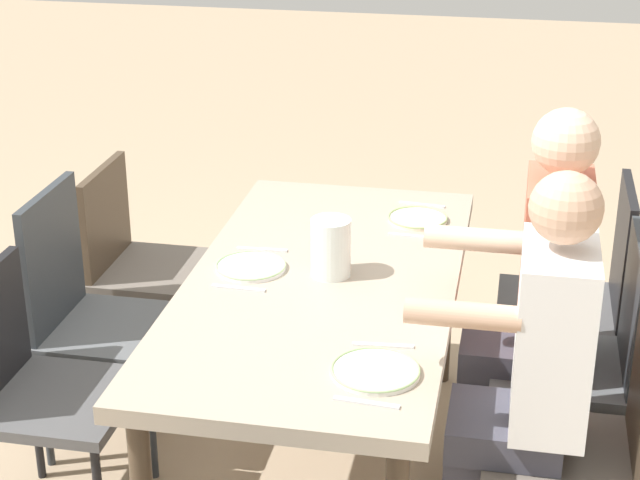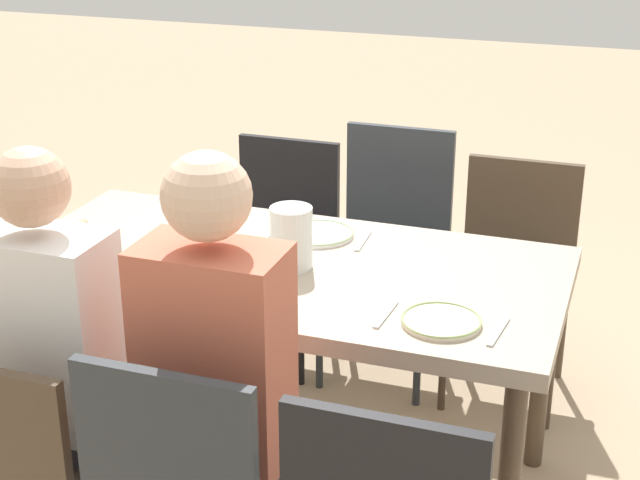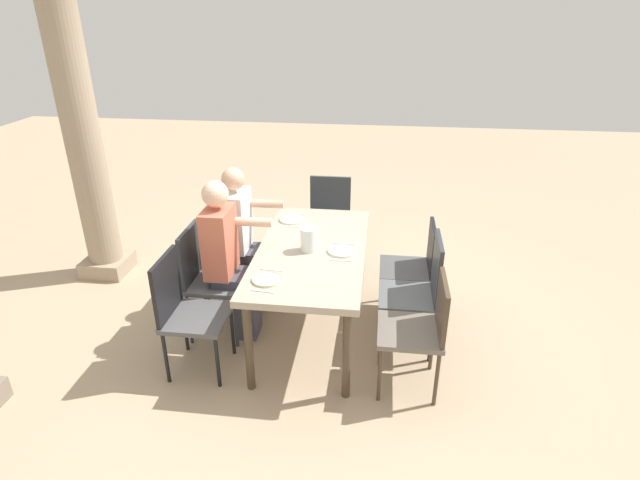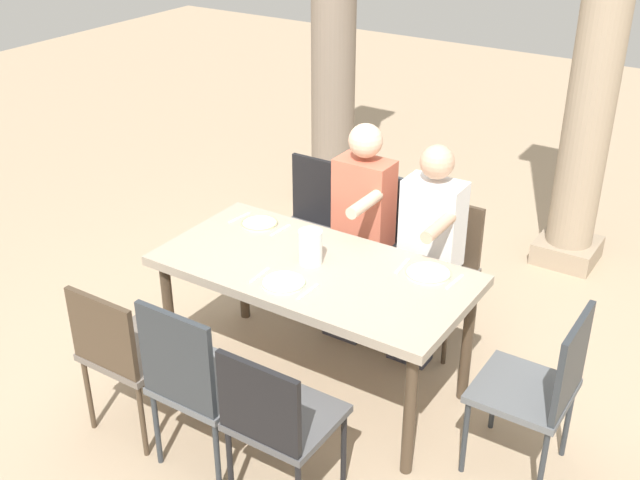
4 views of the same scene
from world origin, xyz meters
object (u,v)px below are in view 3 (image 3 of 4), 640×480
object	(u,v)px
chair_head_east	(329,216)
diner_man_white	(245,235)
diner_woman_green	(229,256)
chair_mid_south	(419,288)
plate_1	(342,251)
plate_2	(293,219)
chair_east_north	(224,253)
plate_0	(267,279)
chair_mid_north	(207,274)
chair_west_south	(421,326)
water_pitcher	(309,241)
dining_table	(312,257)
chair_west_north	(185,308)
chair_east_south	(415,264)
stone_column_centre	(82,136)

from	to	relation	value
chair_head_east	diner_man_white	bearing A→B (deg)	144.97
diner_woman_green	chair_mid_south	bearing A→B (deg)	-90.11
plate_1	diner_man_white	bearing A→B (deg)	66.51
plate_2	chair_head_east	bearing A→B (deg)	-18.99
chair_east_north	plate_0	distance (m)	1.10
chair_east_north	chair_mid_north	bearing A→B (deg)	179.40
chair_west_south	water_pitcher	distance (m)	1.07
plate_0	chair_mid_south	bearing A→B (deg)	-68.30
diner_woman_green	plate_0	xyz separation A→B (m)	(-0.43, -0.40, 0.07)
diner_woman_green	plate_1	distance (m)	0.89
dining_table	diner_woman_green	bearing A→B (deg)	99.22
chair_mid_north	chair_east_north	distance (m)	0.46
dining_table	diner_woman_green	xyz separation A→B (m)	(-0.10, 0.64, 0.02)
chair_west_south	diner_woman_green	xyz separation A→B (m)	(0.48, 1.48, 0.20)
chair_mid_south	chair_head_east	distance (m)	1.61
chair_west_south	chair_east_north	bearing A→B (deg)	60.87
chair_west_north	chair_east_south	world-z (taller)	chair_west_north
plate_0	diner_man_white	bearing A→B (deg)	24.09
dining_table	chair_east_north	size ratio (longest dim) A/B	1.97
chair_east_north	stone_column_centre	xyz separation A→B (m)	(0.41, 1.38, 0.91)
plate_2	plate_1	bearing A→B (deg)	-139.70
chair_west_south	plate_0	world-z (taller)	chair_west_south
chair_head_east	chair_mid_south	bearing A→B (deg)	-148.33
chair_head_east	diner_woman_green	xyz separation A→B (m)	(-1.37, 0.64, 0.19)
chair_west_south	diner_woman_green	size ratio (longest dim) A/B	0.65
dining_table	plate_2	xyz separation A→B (m)	(0.54, 0.25, 0.08)
dining_table	water_pitcher	size ratio (longest dim) A/B	8.98
chair_mid_south	chair_east_south	bearing A→B (deg)	1.11
dining_table	plate_2	distance (m)	0.60
chair_east_north	stone_column_centre	distance (m)	1.70
water_pitcher	dining_table	bearing A→B (deg)	-29.03
diner_man_white	chair_east_south	bearing A→B (deg)	-90.12
chair_mid_north	chair_east_north	size ratio (longest dim) A/B	1.09
diner_man_white	stone_column_centre	xyz separation A→B (m)	(0.41, 1.58, 0.72)
chair_west_south	stone_column_centre	bearing A→B (deg)	66.29
chair_head_east	diner_man_white	distance (m)	1.12
chair_west_south	stone_column_centre	xyz separation A→B (m)	(1.34, 3.05, 0.89)
plate_1	stone_column_centre	bearing A→B (deg)	72.22
chair_east_north	diner_man_white	bearing A→B (deg)	-89.12
plate_2	diner_woman_green	bearing A→B (deg)	148.45
chair_west_south	chair_mid_south	distance (m)	0.48
chair_west_north	water_pitcher	size ratio (longest dim) A/B	4.92
stone_column_centre	chair_head_east	bearing A→B (deg)	-77.22
chair_mid_north	water_pitcher	world-z (taller)	water_pitcher
chair_west_south	chair_mid_north	bearing A→B (deg)	74.16
plate_0	chair_east_south	bearing A→B (deg)	-50.49
chair_mid_south	chair_east_north	distance (m)	1.74
chair_west_north	chair_east_north	world-z (taller)	chair_west_north
chair_mid_north	diner_man_white	world-z (taller)	diner_man_white
chair_mid_south	chair_east_north	world-z (taller)	chair_mid_south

